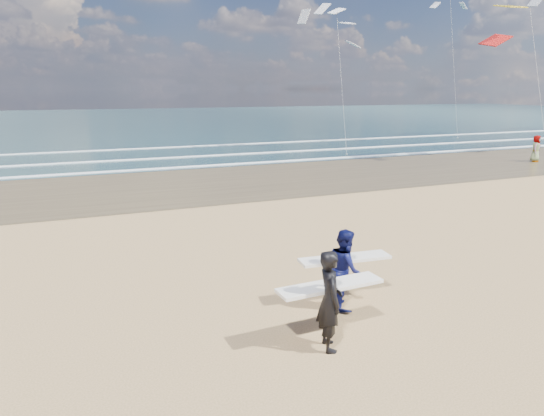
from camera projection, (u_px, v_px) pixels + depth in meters
name	position (u px, v px, depth m)	size (l,w,h in m)	color
wet_sand_strip	(448.00, 163.00, 32.95)	(220.00, 12.00, 0.01)	#4B3E28
ocean	(221.00, 119.00, 81.42)	(220.00, 100.00, 0.02)	#1A353B
foam_breakers	(366.00, 146.00, 42.00)	(220.00, 11.70, 0.05)	white
surfer_near	(330.00, 299.00, 9.23)	(2.22, 1.06, 1.99)	black
surfer_far	(345.00, 268.00, 11.03)	(2.24, 1.25, 1.85)	#0B0F42
beachgoer_0	(536.00, 149.00, 33.39)	(0.88, 0.58, 1.81)	#4C4838
kite_0	(534.00, 42.00, 31.21)	(7.85, 4.96, 12.69)	slate
kite_1	(340.00, 66.00, 37.94)	(5.81, 4.74, 12.06)	slate
kite_5	(453.00, 59.00, 49.93)	(4.41, 4.58, 15.49)	slate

